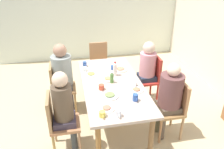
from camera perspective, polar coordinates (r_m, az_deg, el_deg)
name	(u,v)px	position (r m, az deg, el deg)	size (l,w,h in m)	color
ground_plane	(112,120)	(3.91, 0.00, -11.52)	(6.73, 6.73, 0.00)	#C5B289
wall_left	(89,9)	(5.99, -5.75, 16.12)	(0.12, 4.89, 2.60)	white
dining_table	(112,87)	(3.54, 0.00, -3.29)	(1.93, 0.91, 0.73)	#C0A99A
chair_0	(59,121)	(3.17, -13.39, -11.31)	(0.40, 0.40, 0.90)	#B1764E
person_0	(64,107)	(3.04, -12.08, -8.00)	(0.30, 0.30, 1.23)	#493E4C
chair_1	(99,61)	(4.78, -3.25, 3.35)	(0.40, 0.40, 0.90)	#AB804A
chair_2	(174,106)	(3.48, 15.39, -7.72)	(0.40, 0.40, 0.90)	#A47948
person_2	(170,94)	(3.33, 14.47, -4.85)	(0.33, 0.33, 1.21)	brown
chair_3	(59,85)	(3.98, -13.31, -2.69)	(0.40, 0.40, 0.90)	#B18151
person_3	(63,72)	(3.86, -12.40, 0.62)	(0.33, 0.33, 1.26)	#3F4249
chair_4	(151,76)	(4.23, 9.81, -0.43)	(0.40, 0.40, 0.90)	red
person_4	(147,67)	(4.11, 8.85, 1.97)	(0.30, 0.30, 1.19)	#2D3951
plate_0	(107,108)	(2.92, -1.38, -8.57)	(0.20, 0.20, 0.04)	white
plate_1	(136,90)	(3.31, 6.23, -3.91)	(0.20, 0.20, 0.04)	white
plate_2	(110,95)	(3.17, -0.60, -5.31)	(0.26, 0.26, 0.04)	silver
plate_3	(91,74)	(3.75, -5.36, 0.09)	(0.23, 0.23, 0.04)	white
plate_4	(108,79)	(3.59, -1.01, -1.08)	(0.22, 0.22, 0.04)	silver
plate_5	(121,69)	(3.91, 2.18, 1.40)	(0.25, 0.25, 0.04)	silver
cup_0	(102,114)	(2.78, -2.47, -10.02)	(0.12, 0.08, 0.07)	#DECC51
cup_1	(85,64)	(4.05, -6.96, 2.65)	(0.11, 0.07, 0.09)	#3D60A7
cup_2	(113,67)	(3.91, 0.30, 1.81)	(0.11, 0.08, 0.08)	#2D51A4
cup_3	(85,69)	(3.87, -6.89, 1.32)	(0.11, 0.07, 0.08)	white
cup_4	(135,97)	(3.08, 5.97, -5.84)	(0.11, 0.08, 0.10)	#3056A5
cup_5	(134,84)	(3.43, 5.70, -2.32)	(0.11, 0.07, 0.07)	white
cup_6	(101,87)	(3.32, -2.69, -3.24)	(0.12, 0.08, 0.08)	#C54E35
cup_7	(118,113)	(2.78, 1.63, -9.86)	(0.11, 0.07, 0.09)	white
bottle_0	(112,78)	(3.47, -0.04, -0.82)	(0.06, 0.06, 0.19)	#53843C
bottle_1	(115,69)	(3.67, 0.79, 1.39)	(0.07, 0.07, 0.24)	silver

